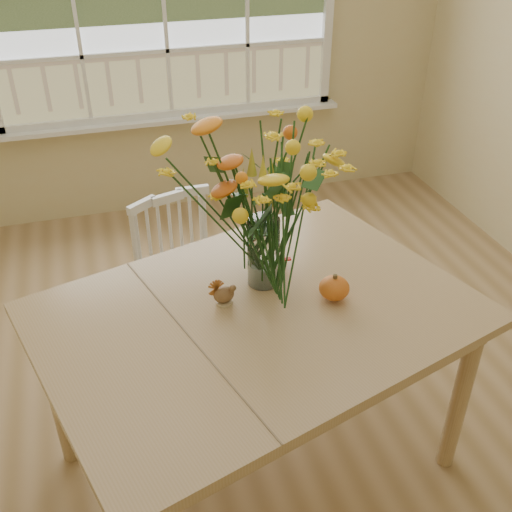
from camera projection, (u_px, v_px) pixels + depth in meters
name	position (u px, v px, depth m)	size (l,w,h in m)	color
floor	(265.00, 420.00, 2.79)	(4.00, 4.50, 0.01)	#987649
wall_back	(164.00, 17.00, 3.87)	(4.00, 0.02, 2.70)	#D5C088
dining_table	(258.00, 330.00, 2.21)	(1.77, 1.47, 0.81)	tan
windsor_chair	(182.00, 276.00, 2.90)	(0.51, 0.49, 0.88)	white
flower_vase	(264.00, 186.00, 2.09)	(0.57, 0.57, 0.68)	white
pumpkin	(334.00, 289.00, 2.19)	(0.11, 0.11, 0.09)	#DF581A
turkey_figurine	(224.00, 295.00, 2.17)	(0.09, 0.07, 0.10)	#CCB78C
dark_gourd	(268.00, 263.00, 2.36)	(0.13, 0.09, 0.07)	#38160F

